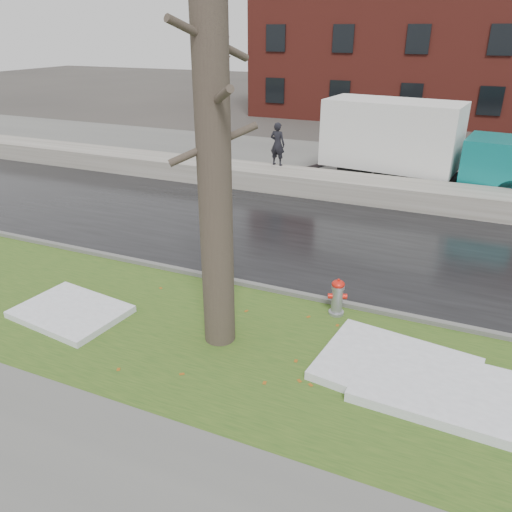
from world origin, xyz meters
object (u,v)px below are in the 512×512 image
at_px(fire_hydrant, 337,295).
at_px(worker, 277,144).
at_px(box_truck, 418,144).
at_px(tree, 214,149).

xyz_separation_m(fire_hydrant, worker, (-4.74, 8.69, 1.08)).
bearing_deg(worker, box_truck, -155.27).
bearing_deg(tree, box_truck, 80.53).
relative_size(fire_hydrant, worker, 0.51).
bearing_deg(tree, fire_hydrant, 44.25).
bearing_deg(box_truck, worker, -154.15).
height_order(fire_hydrant, box_truck, box_truck).
relative_size(fire_hydrant, box_truck, 0.09).
xyz_separation_m(box_truck, worker, (-4.93, -1.67, -0.11)).
xyz_separation_m(tree, worker, (-2.90, 10.49, -2.18)).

